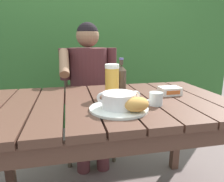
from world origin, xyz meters
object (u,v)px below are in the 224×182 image
object	(u,v)px
bread_roll	(137,104)
butter_tub	(170,91)
person_eating	(89,84)
beer_bottle	(121,78)
soup_bowl	(119,100)
beer_glass	(112,80)
table_knife	(139,102)
serving_plate	(119,108)
water_glass_small	(156,99)
chair_near_diner	(88,105)

from	to	relation	value
bread_roll	butter_tub	world-z (taller)	bread_roll
person_eating	beer_bottle	world-z (taller)	person_eating
soup_bowl	bread_roll	xyz separation A→B (m)	(0.06, -0.08, -0.00)
beer_glass	person_eating	bearing A→B (deg)	98.19
bread_roll	butter_tub	xyz separation A→B (m)	(0.31, 0.29, -0.02)
butter_tub	table_knife	world-z (taller)	butter_tub
serving_plate	beer_bottle	bearing A→B (deg)	73.56
person_eating	water_glass_small	xyz separation A→B (m)	(0.27, -0.78, 0.07)
beer_glass	water_glass_small	bearing A→B (deg)	-49.73
chair_near_diner	person_eating	size ratio (longest dim) A/B	0.80
bread_roll	beer_bottle	xyz separation A→B (m)	(0.03, 0.40, 0.05)
person_eating	soup_bowl	world-z (taller)	person_eating
chair_near_diner	beer_bottle	distance (m)	0.80
chair_near_diner	soup_bowl	distance (m)	1.07
table_knife	chair_near_diner	bearing A→B (deg)	101.89
bread_roll	butter_tub	bearing A→B (deg)	42.51
chair_near_diner	beer_glass	world-z (taller)	chair_near_diner
chair_near_diner	beer_glass	bearing A→B (deg)	-84.17
serving_plate	beer_glass	bearing A→B (deg)	85.45
serving_plate	table_knife	distance (m)	0.16
serving_plate	beer_glass	xyz separation A→B (m)	(0.02, 0.25, 0.09)
soup_bowl	water_glass_small	bearing A→B (deg)	8.44
beer_glass	table_knife	size ratio (longest dim) A/B	1.26
chair_near_diner	table_knife	bearing A→B (deg)	-78.11
chair_near_diner	soup_bowl	world-z (taller)	chair_near_diner
serving_plate	table_knife	size ratio (longest dim) A/B	1.86
water_glass_small	soup_bowl	bearing A→B (deg)	-171.56
bread_roll	water_glass_small	bearing A→B (deg)	36.96
serving_plate	butter_tub	distance (m)	0.43
person_eating	serving_plate	size ratio (longest dim) A/B	4.33
person_eating	table_knife	bearing A→B (deg)	-74.71
chair_near_diner	table_knife	distance (m)	0.99
serving_plate	beer_glass	distance (m)	0.27
table_knife	bread_roll	bearing A→B (deg)	-113.87
beer_bottle	chair_near_diner	bearing A→B (deg)	102.63
bread_roll	beer_glass	world-z (taller)	beer_glass
soup_bowl	butter_tub	world-z (taller)	soup_bowl
bread_roll	table_knife	size ratio (longest dim) A/B	0.86
soup_bowl	beer_bottle	distance (m)	0.34
person_eating	bread_roll	bearing A→B (deg)	-81.93
chair_near_diner	serving_plate	bearing A→B (deg)	-86.73
beer_glass	table_knife	xyz separation A→B (m)	(0.12, -0.16, -0.09)
beer_bottle	table_knife	size ratio (longest dim) A/B	1.44
beer_bottle	table_knife	distance (m)	0.26
bread_roll	beer_glass	size ratio (longest dim) A/B	0.68
soup_bowl	chair_near_diner	bearing A→B (deg)	93.27
bread_roll	table_knife	world-z (taller)	bread_roll
beer_bottle	butter_tub	world-z (taller)	beer_bottle
bread_roll	water_glass_small	world-z (taller)	bread_roll
person_eating	bread_roll	xyz separation A→B (m)	(0.13, -0.88, 0.08)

